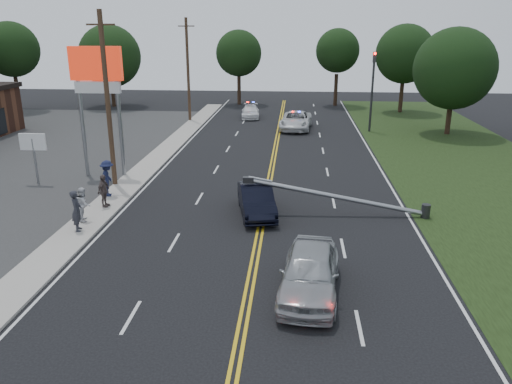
# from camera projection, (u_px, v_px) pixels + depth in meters

# --- Properties ---
(ground) EXTENTS (120.00, 120.00, 0.00)m
(ground) POSITION_uv_depth(u_px,v_px,m) (249.00, 291.00, 17.95)
(ground) COLOR black
(ground) RESTS_ON ground
(sidewalk) EXTENTS (1.80, 70.00, 0.12)m
(sidewalk) POSITION_uv_depth(u_px,v_px,m) (117.00, 195.00, 28.03)
(sidewalk) COLOR #A49E94
(sidewalk) RESTS_ON ground
(centerline_yellow) EXTENTS (0.36, 80.00, 0.00)m
(centerline_yellow) POSITION_uv_depth(u_px,v_px,m) (266.00, 200.00, 27.41)
(centerline_yellow) COLOR gold
(centerline_yellow) RESTS_ON ground
(pylon_sign) EXTENTS (3.20, 0.35, 8.00)m
(pylon_sign) POSITION_uv_depth(u_px,v_px,m) (97.00, 81.00, 30.12)
(pylon_sign) COLOR gray
(pylon_sign) RESTS_ON ground
(small_sign) EXTENTS (1.60, 0.14, 3.10)m
(small_sign) POSITION_uv_depth(u_px,v_px,m) (33.00, 146.00, 29.63)
(small_sign) COLOR gray
(small_sign) RESTS_ON ground
(traffic_signal) EXTENTS (0.28, 0.41, 7.05)m
(traffic_signal) POSITION_uv_depth(u_px,v_px,m) (373.00, 85.00, 44.41)
(traffic_signal) COLOR #2D2D30
(traffic_signal) RESTS_ON ground
(fallen_streetlight) EXTENTS (9.36, 0.44, 1.91)m
(fallen_streetlight) POSITION_uv_depth(u_px,v_px,m) (347.00, 198.00, 24.92)
(fallen_streetlight) COLOR #2D2D30
(fallen_streetlight) RESTS_ON ground
(utility_pole_mid) EXTENTS (1.60, 0.28, 10.00)m
(utility_pole_mid) POSITION_uv_depth(u_px,v_px,m) (108.00, 101.00, 28.41)
(utility_pole_mid) COLOR #382619
(utility_pole_mid) RESTS_ON ground
(utility_pole_far) EXTENTS (1.60, 0.28, 10.00)m
(utility_pole_far) POSITION_uv_depth(u_px,v_px,m) (188.00, 70.00, 49.24)
(utility_pole_far) COLOR #382619
(utility_pole_far) RESTS_ON ground
(tree_4) EXTENTS (6.02, 6.02, 9.78)m
(tree_4) POSITION_uv_depth(u_px,v_px,m) (11.00, 50.00, 55.22)
(tree_4) COLOR black
(tree_4) RESTS_ON ground
(tree_5) EXTENTS (7.19, 7.19, 9.48)m
(tree_5) POSITION_uv_depth(u_px,v_px,m) (110.00, 56.00, 58.50)
(tree_5) COLOR black
(tree_5) RESTS_ON ground
(tree_6) EXTENTS (5.49, 5.49, 8.89)m
(tree_6) POSITION_uv_depth(u_px,v_px,m) (239.00, 53.00, 60.05)
(tree_6) COLOR black
(tree_6) RESTS_ON ground
(tree_7) EXTENTS (5.14, 5.14, 9.05)m
(tree_7) POSITION_uv_depth(u_px,v_px,m) (338.00, 51.00, 59.02)
(tree_7) COLOR black
(tree_7) RESTS_ON ground
(tree_8) EXTENTS (6.35, 6.35, 9.52)m
(tree_8) POSITION_uv_depth(u_px,v_px,m) (405.00, 54.00, 54.27)
(tree_8) COLOR black
(tree_8) RESTS_ON ground
(tree_9) EXTENTS (6.96, 6.96, 9.17)m
(tree_9) POSITION_uv_depth(u_px,v_px,m) (455.00, 69.00, 42.86)
(tree_9) COLOR black
(tree_9) RESTS_ON ground
(crashed_sedan) EXTENTS (2.44, 4.77, 1.50)m
(crashed_sedan) POSITION_uv_depth(u_px,v_px,m) (256.00, 200.00, 25.17)
(crashed_sedan) COLOR black
(crashed_sedan) RESTS_ON ground
(waiting_sedan) EXTENTS (2.48, 5.17, 1.70)m
(waiting_sedan) POSITION_uv_depth(u_px,v_px,m) (310.00, 272.00, 17.54)
(waiting_sedan) COLOR #A0A4A8
(waiting_sedan) RESTS_ON ground
(emergency_a) EXTENTS (3.22, 6.07, 1.63)m
(emergency_a) POSITION_uv_depth(u_px,v_px,m) (296.00, 121.00, 46.47)
(emergency_a) COLOR silver
(emergency_a) RESTS_ON ground
(emergency_b) EXTENTS (2.13, 4.53, 1.28)m
(emergency_b) POSITION_uv_depth(u_px,v_px,m) (250.00, 112.00, 52.46)
(emergency_b) COLOR silver
(emergency_b) RESTS_ON ground
(bystander_a) EXTENTS (0.65, 0.81, 1.93)m
(bystander_a) POSITION_uv_depth(u_px,v_px,m) (77.00, 211.00, 22.76)
(bystander_a) COLOR #292A31
(bystander_a) RESTS_ON sidewalk
(bystander_b) EXTENTS (0.84, 0.96, 1.66)m
(bystander_b) POSITION_uv_depth(u_px,v_px,m) (84.00, 204.00, 24.03)
(bystander_b) COLOR silver
(bystander_b) RESTS_ON sidewalk
(bystander_c) EXTENTS (1.01, 1.44, 2.02)m
(bystander_c) POSITION_uv_depth(u_px,v_px,m) (108.00, 178.00, 27.51)
(bystander_c) COLOR #191E3F
(bystander_c) RESTS_ON sidewalk
(bystander_d) EXTENTS (0.58, 1.07, 1.73)m
(bystander_d) POSITION_uv_depth(u_px,v_px,m) (104.00, 191.00, 25.86)
(bystander_d) COLOR #574945
(bystander_d) RESTS_ON sidewalk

